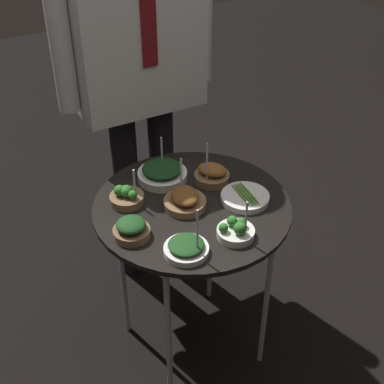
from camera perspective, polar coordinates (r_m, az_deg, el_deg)
ground_plane at (r=2.30m, az=-0.00°, el=-15.85°), size 8.00×8.00×0.00m
serving_cart at (r=1.82m, az=-0.00°, el=-2.65°), size 0.67×0.67×0.73m
bowl_spinach_back_left at (r=1.59m, az=-0.60°, el=-5.95°), size 0.14×0.14×0.18m
bowl_asparagus_far_rim at (r=1.81m, az=5.67°, el=-0.58°), size 0.16×0.16×0.03m
bowl_spinach_front_right at (r=1.90m, az=-3.19°, el=2.06°), size 0.18×0.18×0.14m
bowl_roast_front_left at (r=1.76m, az=-0.71°, el=-0.91°), size 0.14×0.14×0.17m
bowl_spinach_center at (r=1.66m, az=-6.48°, el=-3.94°), size 0.12×0.12×0.06m
bowl_roast_mid_left at (r=1.89m, az=2.14°, el=1.90°), size 0.13×0.13×0.17m
bowl_broccoli_near_rim at (r=1.65m, az=4.69°, el=-4.11°), size 0.12×0.12×0.15m
bowl_broccoli_mid_right at (r=1.80m, az=-6.99°, el=-0.43°), size 0.12×0.12×0.14m
waiter_figure at (r=2.05m, az=-5.96°, el=15.19°), size 0.64×0.24×1.72m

